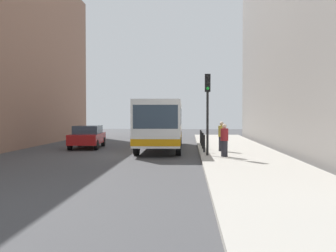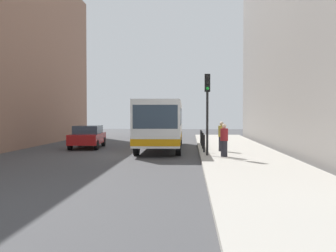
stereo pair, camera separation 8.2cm
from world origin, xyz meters
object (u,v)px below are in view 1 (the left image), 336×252
at_px(bus, 161,122).
at_px(pedestrian_mid_sidewalk, 222,136).
at_px(traffic_light, 208,99).
at_px(pedestrian_near_signal, 224,140).
at_px(bollard_farthest, 201,137).
at_px(bollard_mid, 203,141).
at_px(bollard_near, 204,144).
at_px(car_beside_bus, 88,136).
at_px(bollard_far, 202,139).

bearing_deg(bus, pedestrian_mid_sidewalk, 140.55).
xyz_separation_m(traffic_light, pedestrian_near_signal, (0.80, -0.60, -2.06)).
xyz_separation_m(bus, bollard_farthest, (2.59, 3.36, -1.10)).
distance_m(traffic_light, bollard_mid, 4.68).
height_order(bollard_near, bollard_mid, same).
relative_size(car_beside_bus, bollard_near, 4.75).
bearing_deg(traffic_light, pedestrian_mid_sidewalk, 69.53).
bearing_deg(bollard_near, pedestrian_near_signal, -68.84).
relative_size(bollard_near, bollard_mid, 1.00).
height_order(bus, bollard_near, bus).
xyz_separation_m(bollard_mid, pedestrian_near_signal, (0.90, -4.63, 0.32)).
bearing_deg(bollard_far, car_beside_bus, -176.64).
bearing_deg(bollard_near, traffic_light, -86.68).
xyz_separation_m(bollard_farthest, pedestrian_mid_sidewalk, (1.00, -6.24, 0.35)).
height_order(bollard_near, bollard_far, same).
xyz_separation_m(bus, bollard_near, (2.59, -3.57, -1.10)).
distance_m(car_beside_bus, bollard_far, 7.52).
distance_m(bus, traffic_light, 6.07).
distance_m(traffic_light, pedestrian_mid_sidewalk, 3.28).
xyz_separation_m(bollard_near, pedestrian_near_signal, (0.90, -2.32, 0.32)).
relative_size(car_beside_bus, bollard_farthest, 4.75).
relative_size(bollard_near, pedestrian_mid_sidewalk, 0.57).
bearing_deg(bollard_near, bollard_far, 90.00).
bearing_deg(bollard_far, bollard_farthest, 90.00).
distance_m(bollard_mid, bollard_far, 2.31).
bearing_deg(bollard_mid, pedestrian_near_signal, -79.01).
xyz_separation_m(car_beside_bus, pedestrian_near_signal, (8.40, -6.50, 0.16)).
xyz_separation_m(bollard_mid, bollard_farthest, (0.00, 4.62, 0.00)).
xyz_separation_m(bollard_near, pedestrian_mid_sidewalk, (1.00, 0.69, 0.35)).
height_order(car_beside_bus, traffic_light, traffic_light).
xyz_separation_m(traffic_light, bollard_far, (-0.10, 6.34, -2.38)).
xyz_separation_m(bollard_near, bollard_farthest, (0.00, 6.93, 0.00)).
height_order(car_beside_bus, bollard_far, car_beside_bus).
distance_m(bollard_farthest, pedestrian_mid_sidewalk, 6.33).
distance_m(car_beside_bus, traffic_light, 9.88).
xyz_separation_m(car_beside_bus, bollard_near, (7.50, -4.18, -0.16)).
bearing_deg(traffic_light, car_beside_bus, 142.18).
xyz_separation_m(bollard_mid, pedestrian_mid_sidewalk, (1.00, -1.62, 0.35)).
height_order(traffic_light, pedestrian_mid_sidewalk, traffic_light).
relative_size(traffic_light, bollard_farthest, 4.32).
bearing_deg(bollard_farthest, bus, -127.60).
bearing_deg(bollard_near, pedestrian_mid_sidewalk, 34.69).
xyz_separation_m(traffic_light, bollard_mid, (-0.10, 4.03, -2.38)).
height_order(bus, pedestrian_near_signal, bus).
bearing_deg(traffic_light, bollard_mid, 91.42).
bearing_deg(pedestrian_near_signal, bollard_mid, -164.21).
height_order(car_beside_bus, bollard_farthest, car_beside_bus).
bearing_deg(bollard_mid, pedestrian_mid_sidewalk, -58.23).
distance_m(bollard_mid, pedestrian_mid_sidewalk, 1.93).
bearing_deg(car_beside_bus, bollard_near, 147.05).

